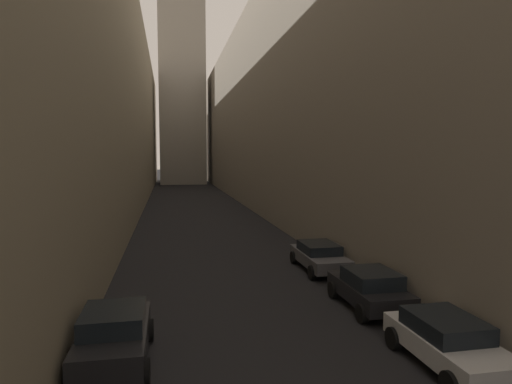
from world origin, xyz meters
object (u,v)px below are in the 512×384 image
Objects in this scene: parked_car_right_third at (370,288)px; parked_car_right_far at (319,256)px; parked_car_right_second at (447,341)px; parked_car_left_second at (114,335)px.

parked_car_right_third is 0.88× the size of parked_car_right_far.
parked_car_right_third is at bearing 0.00° from parked_car_right_second.
parked_car_right_far is (8.80, 8.26, -0.07)m from parked_car_left_second.
parked_car_right_second is at bearing -180.00° from parked_car_right_far.
parked_car_right_far is (-0.00, 10.24, -0.01)m from parked_car_right_second.
parked_car_left_second is at bearing 77.31° from parked_car_right_second.
parked_car_left_second is 12.07m from parked_car_right_far.
parked_car_right_second is (8.80, -1.98, -0.06)m from parked_car_left_second.
parked_car_left_second is 9.20m from parked_car_right_third.
parked_car_right_second is 1.00× the size of parked_car_right_third.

